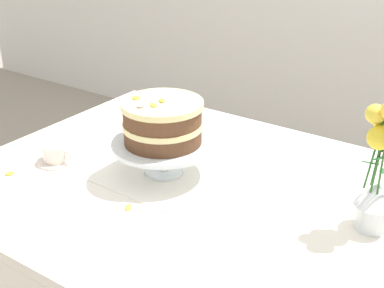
% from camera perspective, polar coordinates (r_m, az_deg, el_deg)
% --- Properties ---
extents(dining_table, '(1.40, 1.00, 0.74)m').
position_cam_1_polar(dining_table, '(1.46, 1.70, -8.31)').
color(dining_table, white).
rests_on(dining_table, ground).
extents(linen_napkin, '(0.33, 0.33, 0.00)m').
position_cam_1_polar(linen_napkin, '(1.51, -3.09, -3.17)').
color(linen_napkin, white).
rests_on(linen_napkin, dining_table).
extents(cake_stand, '(0.29, 0.29, 0.10)m').
position_cam_1_polar(cake_stand, '(1.48, -3.16, -0.38)').
color(cake_stand, silver).
rests_on(cake_stand, linen_napkin).
extents(layer_cake, '(0.23, 0.23, 0.13)m').
position_cam_1_polar(layer_cake, '(1.44, -3.23, 2.40)').
color(layer_cake, brown).
rests_on(layer_cake, cake_stand).
extents(flower_vase, '(0.10, 0.10, 0.34)m').
position_cam_1_polar(flower_vase, '(1.28, 19.62, -2.90)').
color(flower_vase, silver).
rests_on(flower_vase, dining_table).
extents(teacup, '(0.12, 0.12, 0.06)m').
position_cam_1_polar(teacup, '(1.62, -14.43, -1.10)').
color(teacup, silver).
rests_on(teacup, dining_table).
extents(loose_petal_1, '(0.03, 0.03, 0.00)m').
position_cam_1_polar(loose_petal_1, '(1.60, -19.11, -3.04)').
color(loose_petal_1, orange).
rests_on(loose_petal_1, dining_table).
extents(loose_petal_2, '(0.03, 0.04, 0.01)m').
position_cam_1_polar(loose_petal_2, '(1.36, -6.88, -6.81)').
color(loose_petal_2, yellow).
rests_on(loose_petal_2, dining_table).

